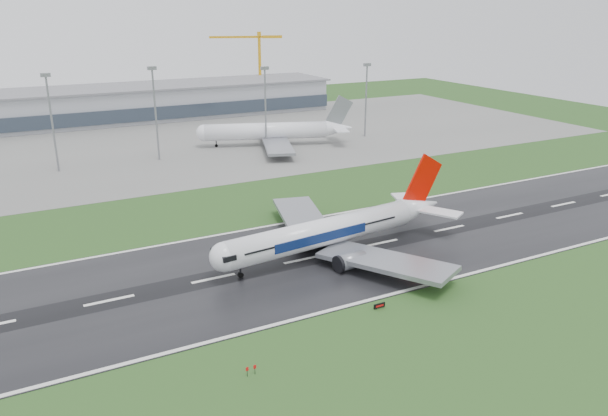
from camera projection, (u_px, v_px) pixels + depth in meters
ground at (214, 279)px, 115.43m from camera, size 520.00×520.00×0.00m
runway at (213, 279)px, 115.42m from camera, size 400.00×45.00×0.10m
apron at (105, 150)px, 220.34m from camera, size 400.00×130.00×0.08m
terminal at (80, 107)px, 268.27m from camera, size 240.00×36.00×15.00m
main_airliner at (338, 213)px, 125.48m from camera, size 66.23×63.70×17.80m
parked_airliner at (272, 122)px, 224.59m from camera, size 77.15×74.52×18.09m
tower_crane at (260, 68)px, 319.07m from camera, size 37.96×13.89×39.09m
runway_sign at (379, 306)px, 103.87m from camera, size 2.31×0.61×1.04m
floodmast_2 at (53, 125)px, 186.31m from camera, size 0.64×0.64×30.45m
floodmast_3 at (156, 116)px, 200.65m from camera, size 0.64×0.64×31.07m
floodmast_4 at (266, 110)px, 218.92m from camera, size 0.64×0.64×29.26m
floodmast_5 at (366, 102)px, 238.57m from camera, size 0.64×0.64×28.64m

